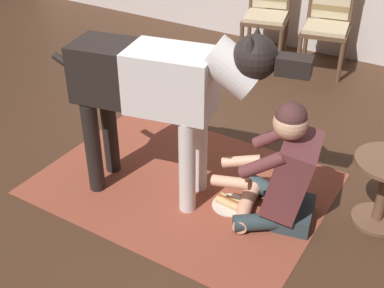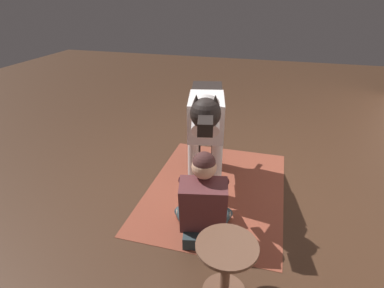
# 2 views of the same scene
# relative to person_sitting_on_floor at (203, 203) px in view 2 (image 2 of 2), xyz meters

# --- Properties ---
(ground_plane) EXTENTS (14.54, 14.54, 0.00)m
(ground_plane) POSITION_rel_person_sitting_on_floor_xyz_m (-1.00, 0.00, -0.35)
(ground_plane) COLOR #452B1C
(area_rug) EXTENTS (2.01, 1.49, 0.01)m
(area_rug) POSITION_rel_person_sitting_on_floor_xyz_m (-0.74, -0.02, -0.35)
(area_rug) COLOR brown
(area_rug) RESTS_ON ground
(person_sitting_on_floor) EXTENTS (0.71, 0.57, 0.86)m
(person_sitting_on_floor) POSITION_rel_person_sitting_on_floor_xyz_m (0.00, 0.00, 0.00)
(person_sitting_on_floor) COLOR #304146
(person_sitting_on_floor) RESTS_ON ground
(large_dog) EXTENTS (1.66, 0.54, 1.27)m
(large_dog) POSITION_rel_person_sitting_on_floor_xyz_m (-0.79, -0.17, 0.48)
(large_dog) COLOR white
(large_dog) RESTS_ON ground
(hot_dog_on_plate) EXTENTS (0.25, 0.25, 0.06)m
(hot_dog_on_plate) POSITION_rel_person_sitting_on_floor_xyz_m (-0.33, -0.07, -0.33)
(hot_dog_on_plate) COLOR silver
(hot_dog_on_plate) RESTS_ON ground
(round_side_table) EXTENTS (0.44, 0.44, 0.48)m
(round_side_table) POSITION_rel_person_sitting_on_floor_xyz_m (0.57, 0.30, -0.06)
(round_side_table) COLOR brown
(round_side_table) RESTS_ON ground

